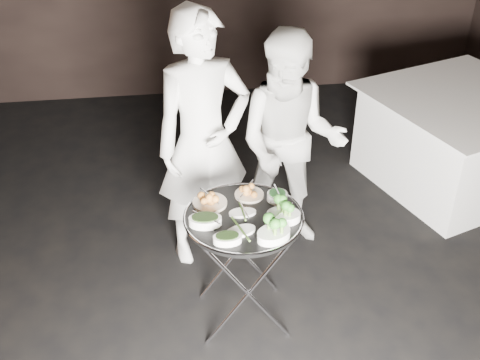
{
  "coord_description": "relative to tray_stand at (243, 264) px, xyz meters",
  "views": [
    {
      "loc": [
        -0.5,
        -2.78,
        2.85
      ],
      "look_at": [
        -0.1,
        0.14,
        0.95
      ],
      "focal_mm": 45.0,
      "sensor_mm": 36.0,
      "label": 1
    }
  ],
  "objects": [
    {
      "name": "floor",
      "position": [
        0.1,
        0.01,
        -0.46
      ],
      "size": [
        6.0,
        7.0,
        0.05
      ],
      "primitive_type": "cube",
      "color": "black",
      "rests_on": "ground"
    },
    {
      "name": "serving_utensils",
      "position": [
        0.02,
        0.07,
        0.41
      ],
      "size": [
        0.59,
        0.42,
        0.01
      ],
      "color": "silver",
      "rests_on": "serving_tray"
    },
    {
      "name": "spinach_bowl_a",
      "position": [
        -0.23,
        -0.05,
        0.39
      ],
      "size": [
        0.2,
        0.14,
        0.08
      ],
      "rotation": [
        0.0,
        0.0,
        -0.09
      ],
      "color": "white",
      "rests_on": "serving_tray"
    },
    {
      "name": "serving_tray",
      "position": [
        -0.0,
        0.0,
        0.35
      ],
      "size": [
        0.7,
        0.7,
        0.04
      ],
      "color": "black",
      "rests_on": "tray_stand"
    },
    {
      "name": "tray_stand",
      "position": [
        0.0,
        0.0,
        0.0
      ],
      "size": [
        0.53,
        0.45,
        0.78
      ],
      "rotation": [
        0.0,
        0.0,
        -0.05
      ],
      "color": "silver",
      "rests_on": "floor"
    },
    {
      "name": "waiter_left",
      "position": [
        -0.17,
        0.7,
        0.47
      ],
      "size": [
        0.76,
        0.61,
        1.82
      ],
      "primitive_type": "imported",
      "rotation": [
        0.0,
        0.0,
        0.29
      ],
      "color": "silver",
      "rests_on": "floor"
    },
    {
      "name": "broccoli_bowl_b",
      "position": [
        0.14,
        -0.22,
        0.4
      ],
      "size": [
        0.24,
        0.21,
        0.08
      ],
      "rotation": [
        0.0,
        0.0,
        0.43
      ],
      "color": "white",
      "rests_on": "serving_tray"
    },
    {
      "name": "dining_table",
      "position": [
        2.01,
        1.36,
        -0.04
      ],
      "size": [
        1.39,
        1.39,
        0.79
      ],
      "rotation": [
        0.0,
        0.0,
        0.34
      ],
      "color": "white",
      "rests_on": "floor"
    },
    {
      "name": "potato_plate_b",
      "position": [
        0.06,
        0.2,
        0.39
      ],
      "size": [
        0.19,
        0.19,
        0.06
      ],
      "rotation": [
        0.0,
        0.0,
        0.4
      ],
      "color": "beige",
      "rests_on": "serving_tray"
    },
    {
      "name": "broccoli_bowl_a",
      "position": [
        0.22,
        -0.06,
        0.39
      ],
      "size": [
        0.21,
        0.16,
        0.08
      ],
      "rotation": [
        0.0,
        0.0,
        -0.11
      ],
      "color": "white",
      "rests_on": "serving_tray"
    },
    {
      "name": "potato_plate_a",
      "position": [
        -0.18,
        0.15,
        0.39
      ],
      "size": [
        0.2,
        0.2,
        0.07
      ],
      "rotation": [
        0.0,
        0.0,
        0.12
      ],
      "color": "beige",
      "rests_on": "serving_tray"
    },
    {
      "name": "asparagus_plate_a",
      "position": [
        -0.0,
        0.02,
        0.37
      ],
      "size": [
        0.16,
        0.1,
        0.03
      ],
      "rotation": [
        0.0,
        0.0,
        0.05
      ],
      "color": "white",
      "rests_on": "serving_tray"
    },
    {
      "name": "asparagus_plate_b",
      "position": [
        -0.04,
        -0.15,
        0.37
      ],
      "size": [
        0.2,
        0.14,
        0.04
      ],
      "rotation": [
        0.0,
        0.0,
        0.29
      ],
      "color": "white",
      "rests_on": "serving_tray"
    },
    {
      "name": "waiter_right",
      "position": [
        0.44,
        0.79,
        0.37
      ],
      "size": [
        0.92,
        0.8,
        1.61
      ],
      "primitive_type": "imported",
      "rotation": [
        0.0,
        0.0,
        -0.27
      ],
      "color": "silver",
      "rests_on": "floor"
    },
    {
      "name": "spinach_bowl_b",
      "position": [
        -0.12,
        -0.22,
        0.39
      ],
      "size": [
        0.16,
        0.1,
        0.06
      ],
      "rotation": [
        0.0,
        0.0,
        0.01
      ],
      "color": "white",
      "rests_on": "serving_tray"
    },
    {
      "name": "greens_bowl",
      "position": [
        0.22,
        0.14,
        0.39
      ],
      "size": [
        0.12,
        0.12,
        0.07
      ],
      "rotation": [
        0.0,
        0.0,
        -0.06
      ],
      "color": "white",
      "rests_on": "serving_tray"
    }
  ]
}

